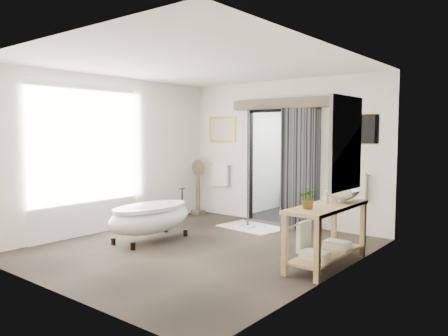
{
  "coord_description": "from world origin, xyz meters",
  "views": [
    {
      "loc": [
        4.58,
        -5.12,
        1.83
      ],
      "look_at": [
        0.0,
        0.6,
        1.25
      ],
      "focal_mm": 35.0,
      "sensor_mm": 36.0,
      "label": 1
    }
  ],
  "objects_px": {
    "rug": "(252,227)",
    "basin": "(342,196)",
    "clawfoot_tub": "(151,217)",
    "vanity": "(325,229)"
  },
  "relations": [
    {
      "from": "clawfoot_tub",
      "to": "rug",
      "type": "distance_m",
      "value": 2.1
    },
    {
      "from": "clawfoot_tub",
      "to": "vanity",
      "type": "distance_m",
      "value": 3.01
    },
    {
      "from": "clawfoot_tub",
      "to": "vanity",
      "type": "bearing_deg",
      "value": 10.54
    },
    {
      "from": "clawfoot_tub",
      "to": "rug",
      "type": "relative_size",
      "value": 1.41
    },
    {
      "from": "rug",
      "to": "basin",
      "type": "xyz_separation_m",
      "value": [
        2.26,
        -0.98,
        0.93
      ]
    },
    {
      "from": "rug",
      "to": "vanity",
      "type": "bearing_deg",
      "value": -31.95
    },
    {
      "from": "rug",
      "to": "clawfoot_tub",
      "type": "bearing_deg",
      "value": -111.75
    },
    {
      "from": "vanity",
      "to": "rug",
      "type": "height_order",
      "value": "vanity"
    },
    {
      "from": "clawfoot_tub",
      "to": "vanity",
      "type": "xyz_separation_m",
      "value": [
        2.96,
        0.55,
        0.1
      ]
    },
    {
      "from": "vanity",
      "to": "rug",
      "type": "relative_size",
      "value": 1.33
    }
  ]
}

